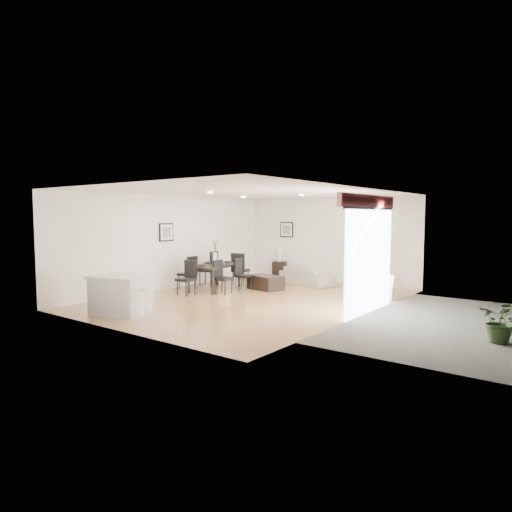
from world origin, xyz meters
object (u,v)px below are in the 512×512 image
Objects in this scene: dining_chair_wnear at (190,271)px; side_table at (280,270)px; dining_chair_wfar at (211,266)px; coffee_table at (265,282)px; bar_stool at (146,292)px; sofa at (307,276)px; dining_table at (215,267)px; dining_chair_foot at (239,267)px; dining_chair_head at (188,275)px; armchair at (369,286)px; kitchen_island at (121,294)px; dining_chair_efar at (241,272)px; dining_chair_enear at (221,275)px.

side_table is (0.77, 3.47, -0.24)m from dining_chair_wnear.
dining_chair_wfar reaches higher than dining_chair_wnear.
bar_stool is (0.32, -4.57, 0.35)m from coffee_table.
dining_chair_wfar reaches higher than bar_stool.
side_table is at bearing -7.05° from sofa.
dining_chair_wnear is at bearing -158.53° from dining_table.
sofa is 2.09m from dining_chair_foot.
side_table is at bearing 128.96° from coffee_table.
dining_chair_wfar is 0.88m from dining_chair_foot.
side_table is (0.14, 1.97, -0.26)m from dining_chair_foot.
dining_table is 3.23× the size of side_table.
dining_chair_foot is 1.69× the size of side_table.
dining_chair_wnear reaches higher than coffee_table.
dining_chair_wnear is at bearing -17.27° from dining_chair_wfar.
dining_chair_wnear is 0.90m from dining_chair_head.
dining_chair_wnear reaches higher than dining_chair_head.
side_table is (0.16, 4.13, -0.23)m from dining_chair_head.
side_table is at bearing 73.91° from dining_table.
dining_chair_wfar is (-0.61, 0.46, -0.07)m from dining_table.
coffee_table is at bearing 158.02° from dining_chair_foot.
dining_table is 1.51m from coffee_table.
dining_chair_wfar is at bearing -28.13° from armchair.
sofa is 6.14m from kitchen_island.
dining_chair_wfar is 1.17× the size of dining_chair_efar.
dining_chair_efar is (-3.55, -0.79, 0.17)m from armchair.
sofa is at bearing 62.38° from dining_chair_head.
dining_table reaches higher than side_table.
dining_chair_efar is (1.23, -0.04, -0.08)m from dining_chair_wfar.
sofa is 1.76× the size of dining_chair_wfar.
armchair is at bearing 173.05° from sofa.
bar_stool is at bearing -62.83° from dining_chair_head.
armchair is 1.15× the size of dining_chair_efar.
armchair is 3.05m from coffee_table.
dining_chair_head reaches higher than bar_stool.
sofa is 3.60m from dining_chair_wnear.
dining_chair_efar is at bearing 116.69° from dining_chair_wnear.
bar_stool is (2.07, -3.26, 0.02)m from dining_chair_wnear.
dining_table is 0.75m from dining_chair_wnear.
dining_table is at bearing 116.77° from dining_chair_wnear.
dining_chair_wfar is at bearing 32.04° from dining_chair_foot.
dining_chair_enear is 0.89m from dining_chair_head.
dining_chair_wfar reaches higher than kitchen_island.
dining_chair_head is at bearing 150.00° from dining_chair_efar.
sofa is at bearing -61.63° from armchair.
kitchen_island is (1.24, -3.26, -0.11)m from dining_chair_wnear.
side_table is at bearing 159.66° from dining_chair_wnear.
armchair is at bearing 169.56° from dining_chair_foot.
coffee_table is (-0.50, -1.48, -0.07)m from sofa.
dining_chair_enear is at bearing 99.10° from dining_chair_foot.
armchair reaches higher than bar_stool.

